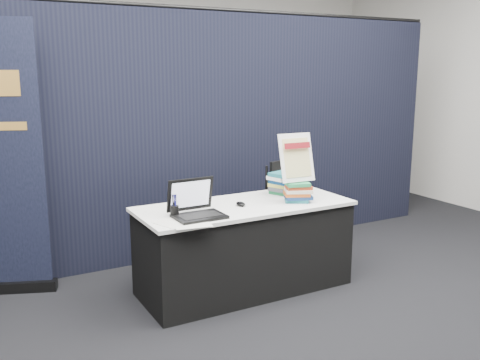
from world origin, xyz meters
name	(u,v)px	position (x,y,z in m)	size (l,w,h in m)	color
floor	(279,313)	(0.00, 0.00, 0.00)	(8.00, 8.00, 0.00)	black
wall_back	(119,77)	(0.00, 4.00, 1.75)	(8.00, 0.02, 3.50)	beige
drape_partition	(192,137)	(0.00, 1.60, 1.20)	(6.00, 0.08, 2.40)	black
display_table	(245,247)	(0.00, 0.55, 0.38)	(1.80, 0.75, 0.75)	black
laptop	(196,208)	(-0.50, 0.41, 0.82)	(0.38, 0.31, 0.28)	black
mouse	(241,204)	(-0.06, 0.52, 0.77)	(0.07, 0.11, 0.03)	black
brochure_left	(178,221)	(-0.68, 0.35, 0.75)	(0.32, 0.23, 0.00)	silver
brochure_mid	(192,225)	(-0.63, 0.22, 0.75)	(0.27, 0.19, 0.00)	silver
brochure_right	(199,216)	(-0.49, 0.39, 0.75)	(0.28, 0.20, 0.00)	white
pen_cup	(175,211)	(-0.66, 0.48, 0.79)	(0.07, 0.07, 0.09)	black
book_stack_tall	(298,192)	(0.44, 0.41, 0.84)	(0.26, 0.23, 0.17)	#1D666E
book_stack_short	(283,183)	(0.51, 0.73, 0.85)	(0.27, 0.24, 0.20)	#22824A
info_sign	(296,158)	(0.44, 0.44, 1.12)	(0.32, 0.16, 0.42)	black
stacking_chair	(295,207)	(0.74, 0.87, 0.55)	(0.56, 0.57, 1.00)	black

